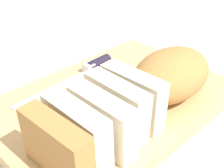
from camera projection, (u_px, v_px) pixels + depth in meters
name	position (u px, v px, depth m)	size (l,w,h in m)	color
ground_plane	(112.00, 109.00, 0.59)	(3.00, 3.00, 0.00)	beige
cutting_board	(112.00, 103.00, 0.58)	(0.44, 0.30, 0.03)	tan
bread_loaf	(141.00, 93.00, 0.51)	(0.37, 0.13, 0.09)	#A8753D
bread_knife	(89.00, 69.00, 0.65)	(0.24, 0.02, 0.02)	silver
crumb_near_knife	(91.00, 90.00, 0.59)	(0.00, 0.00, 0.00)	tan
crumb_near_loaf	(136.00, 85.00, 0.61)	(0.01, 0.01, 0.01)	tan
crumb_stray_left	(115.00, 83.00, 0.61)	(0.01, 0.01, 0.01)	tan
crumb_stray_right	(103.00, 98.00, 0.57)	(0.00, 0.00, 0.00)	tan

